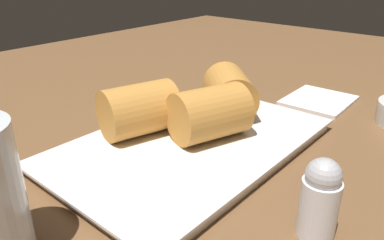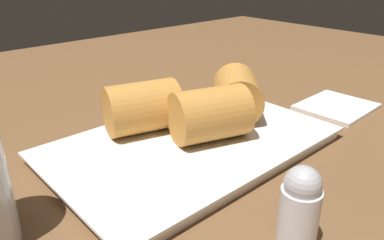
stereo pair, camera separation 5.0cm
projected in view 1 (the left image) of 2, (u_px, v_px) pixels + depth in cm
name	position (u px, v px, depth cm)	size (l,w,h in cm)	color
table_surface	(193.00, 165.00, 43.90)	(180.00, 140.00, 2.00)	brown
serving_plate	(192.00, 145.00, 44.80)	(33.20, 21.04, 1.50)	white
roll_front_left	(212.00, 112.00, 44.12)	(10.31, 8.66, 6.21)	#C68438
roll_front_right	(229.00, 91.00, 51.12)	(10.46, 10.52, 6.21)	#C68438
roll_back_left	(143.00, 109.00, 45.07)	(10.27, 8.35, 6.21)	#C68438
spoon	(137.00, 104.00, 57.49)	(16.90, 8.69, 1.50)	silver
napkin	(319.00, 101.00, 59.78)	(11.13, 9.53, 0.60)	white
salt_shaker	(320.00, 199.00, 30.08)	(3.19, 3.19, 7.19)	silver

